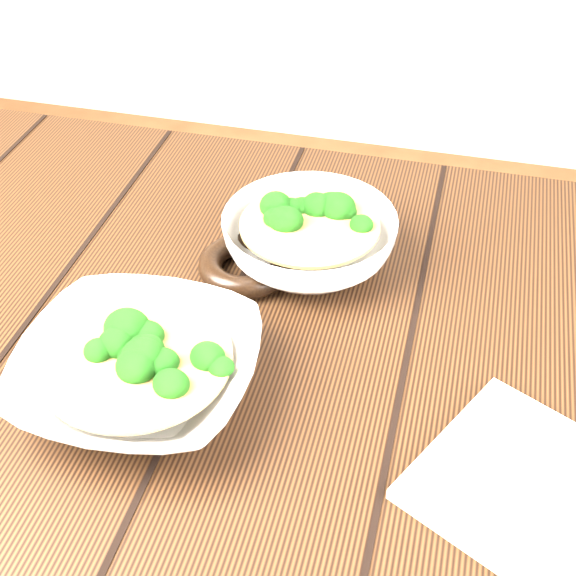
{
  "coord_description": "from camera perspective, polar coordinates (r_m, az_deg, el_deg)",
  "views": [
    {
      "loc": [
        0.2,
        -0.58,
        1.33
      ],
      "look_at": [
        0.05,
        0.03,
        0.8
      ],
      "focal_mm": 50.0,
      "sensor_mm": 36.0,
      "label": 1
    }
  ],
  "objects": [
    {
      "name": "soup_bowl_back",
      "position": [
        0.92,
        1.52,
        3.59
      ],
      "size": [
        0.2,
        0.2,
        0.07
      ],
      "color": "silver",
      "rests_on": "table"
    },
    {
      "name": "soup_bowl_front",
      "position": [
        0.77,
        -10.63,
        -5.76
      ],
      "size": [
        0.23,
        0.23,
        0.07
      ],
      "color": "silver",
      "rests_on": "table"
    },
    {
      "name": "trivet",
      "position": [
        0.91,
        -3.0,
        1.65
      ],
      "size": [
        0.12,
        0.12,
        0.03
      ],
      "primitive_type": "torus",
      "rotation": [
        0.0,
        0.0,
        0.06
      ],
      "color": "black",
      "rests_on": "table"
    },
    {
      "name": "table",
      "position": [
        0.93,
        -3.57,
        -8.89
      ],
      "size": [
        1.2,
        0.8,
        0.75
      ],
      "color": "#351F0F",
      "rests_on": "ground"
    },
    {
      "name": "napkin",
      "position": [
        0.73,
        18.14,
        -14.11
      ],
      "size": [
        0.27,
        0.25,
        0.01
      ],
      "primitive_type": "cube",
      "rotation": [
        0.0,
        0.0,
        -0.48
      ],
      "color": "beige",
      "rests_on": "table"
    },
    {
      "name": "spoon_left",
      "position": [
        0.75,
        19.73,
        -12.14
      ],
      "size": [
        0.14,
        0.14,
        0.01
      ],
      "color": "#AFAC9B",
      "rests_on": "napkin"
    }
  ]
}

